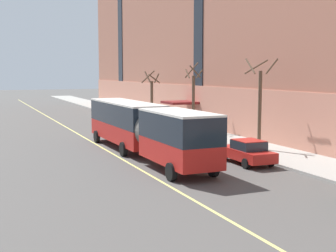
{
  "coord_description": "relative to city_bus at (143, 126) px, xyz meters",
  "views": [
    {
      "loc": [
        -11.0,
        -30.46,
        5.82
      ],
      "look_at": [
        2.51,
        1.57,
        1.8
      ],
      "focal_mm": 50.0,
      "sensor_mm": 36.0,
      "label": 1
    }
  ],
  "objects": [
    {
      "name": "ground_plane",
      "position": [
        0.13,
        0.19,
        -2.08
      ],
      "size": [
        260.0,
        260.0,
        0.0
      ],
      "primitive_type": "plane",
      "color": "#4C4947"
    },
    {
      "name": "sidewalk",
      "position": [
        8.87,
        3.19,
        -2.0
      ],
      "size": [
        4.76,
        160.0,
        0.15
      ],
      "primitive_type": "cube",
      "color": "#9E9B93",
      "rests_on": "ground"
    },
    {
      "name": "city_bus",
      "position": [
        0.0,
        0.0,
        0.0
      ],
      "size": [
        3.13,
        18.26,
        3.58
      ],
      "color": "red",
      "rests_on": "ground"
    },
    {
      "name": "parked_car_silver_0",
      "position": [
        5.42,
        30.12,
        -1.3
      ],
      "size": [
        2.02,
        4.48,
        1.56
      ],
      "color": "#B7B7BC",
      "rests_on": "ground"
    },
    {
      "name": "parked_car_white_1",
      "position": [
        5.2,
        18.23,
        -1.3
      ],
      "size": [
        2.0,
        4.26,
        1.56
      ],
      "color": "silver",
      "rests_on": "ground"
    },
    {
      "name": "parked_car_red_4",
      "position": [
        5.16,
        -5.23,
        -1.3
      ],
      "size": [
        2.04,
        4.34,
        1.56
      ],
      "color": "#B21E19",
      "rests_on": "ground"
    },
    {
      "name": "parked_car_darkgray_5",
      "position": [
        5.19,
        11.06,
        -1.3
      ],
      "size": [
        2.14,
        4.6,
        1.56
      ],
      "color": "#4C4C51",
      "rests_on": "ground"
    },
    {
      "name": "parked_car_red_6",
      "position": [
        5.14,
        3.55,
        -1.3
      ],
      "size": [
        1.94,
        4.35,
        1.56
      ],
      "color": "#B21E19",
      "rests_on": "ground"
    },
    {
      "name": "street_tree_mid_block",
      "position": [
        8.67,
        -1.3,
        1.51
      ],
      "size": [
        2.08,
        2.16,
        6.68
      ],
      "color": "brown",
      "rests_on": "sidewalk"
    },
    {
      "name": "street_tree_far_uptown",
      "position": [
        8.65,
        9.79,
        1.32
      ],
      "size": [
        1.53,
        1.47,
        6.61
      ],
      "color": "brown",
      "rests_on": "sidewalk"
    },
    {
      "name": "street_tree_far_downtown",
      "position": [
        8.65,
        20.91,
        1.03
      ],
      "size": [
        1.83,
        1.89,
        5.86
      ],
      "color": "brown",
      "rests_on": "sidewalk"
    },
    {
      "name": "lane_centerline",
      "position": [
        -1.7,
        3.19,
        -2.08
      ],
      "size": [
        0.16,
        140.0,
        0.01
      ],
      "primitive_type": "cube",
      "color": "#E0D66B",
      "rests_on": "ground"
    }
  ]
}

